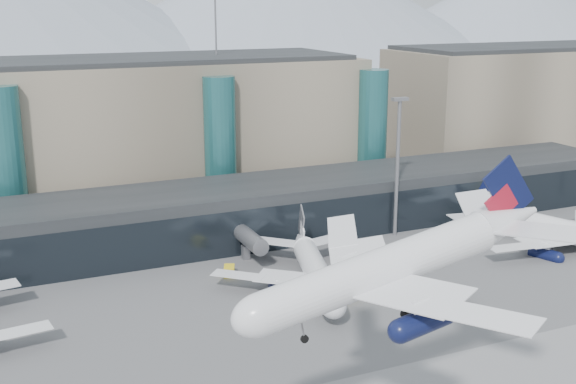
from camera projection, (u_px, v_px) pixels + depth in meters
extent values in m
cube|color=black|center=(224.00, 214.00, 130.05)|extent=(170.00, 18.00, 10.00)
cube|color=black|center=(241.00, 233.00, 122.45)|extent=(170.00, 0.40, 8.00)
cylinder|color=slate|center=(245.00, 235.00, 120.55)|extent=(2.80, 14.00, 2.80)
cube|color=slate|center=(246.00, 252.00, 121.31)|extent=(1.20, 1.20, 2.40)
cylinder|color=slate|center=(486.00, 203.00, 140.21)|extent=(2.80, 14.00, 2.80)
cube|color=slate|center=(485.00, 217.00, 140.98)|extent=(1.20, 1.20, 2.40)
cube|color=gray|center=(54.00, 140.00, 145.92)|extent=(130.00, 30.00, 30.00)
cube|color=black|center=(47.00, 62.00, 141.95)|extent=(123.50, 28.00, 1.00)
cube|color=gray|center=(520.00, 106.00, 193.12)|extent=(70.00, 30.00, 30.00)
cube|color=black|center=(525.00, 47.00, 189.15)|extent=(66.50, 28.00, 1.00)
cylinder|color=#236063|center=(7.00, 165.00, 128.11)|extent=(6.40, 6.40, 28.00)
cylinder|color=#236063|center=(220.00, 147.00, 143.84)|extent=(6.40, 6.40, 28.00)
cylinder|color=#236063|center=(372.00, 134.00, 157.61)|extent=(6.40, 6.40, 28.00)
cylinder|color=slate|center=(216.00, 21.00, 153.80)|extent=(0.40, 0.40, 16.00)
cone|color=gray|center=(293.00, 1.00, 467.72)|extent=(340.00, 340.00, 85.00)
cone|color=gray|center=(512.00, 11.00, 540.45)|extent=(300.00, 300.00, 70.00)
cylinder|color=slate|center=(397.00, 169.00, 131.10)|extent=(0.70, 0.70, 25.00)
cube|color=slate|center=(400.00, 99.00, 127.83)|extent=(3.00, 1.20, 0.60)
cylinder|color=silver|center=(395.00, 252.00, 61.94)|extent=(21.94, 3.71, 3.63)
ellipsoid|color=silver|center=(278.00, 271.00, 57.66)|extent=(5.10, 3.65, 3.63)
cone|color=silver|center=(524.00, 230.00, 67.39)|extent=(6.28, 3.66, 3.63)
cube|color=silver|center=(466.00, 288.00, 55.78)|extent=(11.40, 16.45, 0.18)
cylinder|color=#0C1136|center=(437.00, 303.00, 57.43)|extent=(4.39, 2.01, 2.00)
cube|color=silver|center=(559.00, 242.00, 63.47)|extent=(6.57, 8.66, 0.15)
cube|color=silver|center=(365.00, 231.00, 69.63)|extent=(11.49, 16.44, 0.18)
cylinder|color=#0C1136|center=(363.00, 257.00, 67.95)|extent=(4.39, 2.01, 2.00)
cube|color=silver|center=(493.00, 215.00, 71.22)|extent=(6.61, 8.66, 0.15)
cube|color=#0C1136|center=(529.00, 199.00, 66.77)|extent=(5.43, 0.24, 6.40)
cube|color=maroon|center=(520.00, 212.00, 66.68)|extent=(3.63, 0.27, 3.50)
cylinder|color=slate|center=(314.00, 292.00, 59.55)|extent=(0.15, 0.15, 2.91)
cylinder|color=black|center=(314.00, 306.00, 59.87)|extent=(0.65, 0.23, 0.64)
cylinder|color=black|center=(416.00, 299.00, 61.31)|extent=(0.83, 0.33, 0.83)
cylinder|color=black|center=(389.00, 281.00, 65.16)|extent=(0.83, 0.33, 0.83)
cylinder|color=silver|center=(315.00, 262.00, 108.45)|extent=(9.69, 22.66, 3.73)
ellipsoid|color=silver|center=(330.00, 291.00, 97.69)|extent=(5.00, 6.03, 3.73)
cone|color=silver|center=(300.00, 231.00, 122.23)|extent=(5.33, 7.20, 3.73)
cube|color=silver|center=(364.00, 259.00, 111.26)|extent=(16.73, 7.97, 0.19)
cylinder|color=#0C1136|center=(354.00, 275.00, 110.25)|extent=(3.19, 4.89, 2.05)
cube|color=silver|center=(326.00, 229.00, 122.81)|extent=(8.84, 4.91, 0.15)
cube|color=silver|center=(261.00, 265.00, 109.02)|extent=(15.73, 14.62, 0.19)
cylinder|color=#0C1136|center=(275.00, 279.00, 108.55)|extent=(3.19, 4.89, 2.05)
cube|color=silver|center=(273.00, 231.00, 121.56)|extent=(8.26, 8.10, 0.15)
cube|color=slate|center=(300.00, 214.00, 121.77)|extent=(1.73, 5.42, 6.56)
cube|color=silver|center=(300.00, 222.00, 121.14)|extent=(1.26, 3.65, 3.59)
cylinder|color=slate|center=(325.00, 297.00, 101.54)|extent=(0.15, 0.15, 2.98)
cylinder|color=black|center=(325.00, 306.00, 101.87)|extent=(0.41, 0.70, 0.66)
cylinder|color=black|center=(328.00, 282.00, 110.63)|extent=(0.55, 0.91, 0.85)
cylinder|color=black|center=(299.00, 283.00, 110.01)|extent=(0.55, 0.91, 0.85)
cylinder|color=silver|center=(555.00, 222.00, 126.89)|extent=(11.76, 24.54, 4.07)
cone|color=silver|center=(478.00, 203.00, 138.02)|extent=(6.11, 7.95, 4.07)
cube|color=silver|center=(569.00, 214.00, 134.07)|extent=(16.78, 16.44, 0.20)
cylinder|color=#0C1136|center=(570.00, 228.00, 132.22)|extent=(3.70, 5.37, 2.24)
cube|color=silver|center=(492.00, 197.00, 141.20)|extent=(8.79, 9.05, 0.16)
cube|color=silver|center=(520.00, 234.00, 122.55)|extent=(18.07, 7.81, 0.20)
cylinder|color=#0C1136|center=(533.00, 244.00, 123.47)|extent=(3.70, 5.37, 2.24)
cube|color=silver|center=(463.00, 207.00, 134.75)|extent=(9.56, 4.92, 0.16)
cube|color=#0C1136|center=(477.00, 186.00, 137.44)|extent=(2.19, 5.83, 7.16)
cube|color=silver|center=(482.00, 193.00, 137.01)|extent=(1.58, 3.94, 3.91)
cylinder|color=black|center=(554.00, 239.00, 130.28)|extent=(0.64, 0.99, 0.93)
cylinder|color=black|center=(541.00, 245.00, 127.07)|extent=(0.64, 0.99, 0.93)
cube|color=yellow|center=(229.00, 271.00, 114.19)|extent=(2.49, 3.07, 1.53)
cube|color=#545359|center=(448.00, 295.00, 103.84)|extent=(4.35, 2.74, 2.26)
cube|color=silver|center=(447.00, 240.00, 129.06)|extent=(3.12, 2.76, 1.58)
cube|color=yellow|center=(347.00, 289.00, 106.05)|extent=(4.53, 3.42, 2.23)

